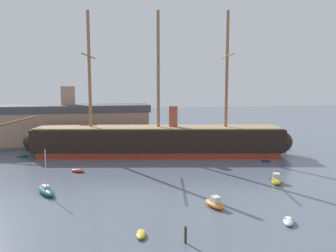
% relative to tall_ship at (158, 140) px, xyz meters
% --- Properties ---
extents(tall_ship, '(63.68, 18.28, 30.88)m').
position_rel_tall_ship_xyz_m(tall_ship, '(0.00, 0.00, 0.00)').
color(tall_ship, maroon).
rests_on(tall_ship, ground).
extents(dinghy_foreground_left, '(1.34, 2.37, 0.53)m').
position_rel_tall_ship_xyz_m(dinghy_foreground_left, '(-8.55, -38.61, -3.10)').
color(dinghy_foreground_left, gold).
rests_on(dinghy_foreground_left, ground).
extents(dinghy_foreground_right, '(2.28, 2.78, 0.61)m').
position_rel_tall_ship_xyz_m(dinghy_foreground_right, '(8.04, -38.74, -3.06)').
color(dinghy_foreground_right, silver).
rests_on(dinghy_foreground_right, ground).
extents(motorboat_near_centre, '(2.43, 3.80, 1.48)m').
position_rel_tall_ship_xyz_m(motorboat_near_centre, '(1.61, -32.30, -2.84)').
color(motorboat_near_centre, orange).
rests_on(motorboat_near_centre, ground).
extents(sailboat_mid_left, '(3.66, 5.16, 6.55)m').
position_rel_tall_ship_xyz_m(sailboat_mid_left, '(-20.16, -22.69, -2.81)').
color(sailboat_mid_left, '#236670').
rests_on(sailboat_mid_left, ground).
extents(motorboat_mid_right, '(3.03, 3.95, 1.54)m').
position_rel_tall_ship_xyz_m(motorboat_mid_right, '(14.65, -24.29, -2.82)').
color(motorboat_mid_right, gold).
rests_on(motorboat_mid_right, ground).
extents(dinghy_alongside_bow, '(2.82, 2.22, 0.61)m').
position_rel_tall_ship_xyz_m(dinghy_alongside_bow, '(-16.54, -11.21, -3.06)').
color(dinghy_alongside_bow, '#B22D28').
rests_on(dinghy_alongside_bow, ground).
extents(dinghy_alongside_stern, '(1.99, 1.83, 0.45)m').
position_rel_tall_ship_xyz_m(dinghy_alongside_stern, '(20.15, -10.47, -3.14)').
color(dinghy_alongside_stern, '#1E284C').
rests_on(dinghy_alongside_stern, ground).
extents(dinghy_far_left, '(2.80, 1.98, 0.61)m').
position_rel_tall_ship_xyz_m(dinghy_far_left, '(-29.03, 4.25, -3.06)').
color(dinghy_far_left, '#236670').
rests_on(dinghy_far_left, ground).
extents(motorboat_far_right, '(1.68, 3.56, 1.46)m').
position_rel_tall_ship_xyz_m(motorboat_far_right, '(30.88, 1.35, -2.85)').
color(motorboat_far_right, '#1E284C').
rests_on(motorboat_far_right, ground).
extents(motorboat_distant_centre, '(3.30, 1.58, 1.35)m').
position_rel_tall_ship_xyz_m(motorboat_distant_centre, '(1.02, 15.55, -2.89)').
color(motorboat_distant_centre, '#7FB2D6').
rests_on(motorboat_distant_centre, ground).
extents(mooring_piling_left_pair, '(0.25, 0.25, 1.72)m').
position_rel_tall_ship_xyz_m(mooring_piling_left_pair, '(-4.43, -40.93, -2.51)').
color(mooring_piling_left_pair, '#382B1E').
rests_on(mooring_piling_left_pair, ground).
extents(dockside_warehouse_left, '(51.92, 12.78, 15.07)m').
position_rel_tall_ship_xyz_m(dockside_warehouse_left, '(-23.90, 17.22, 1.78)').
color(dockside_warehouse_left, '#565659').
rests_on(dockside_warehouse_left, ground).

